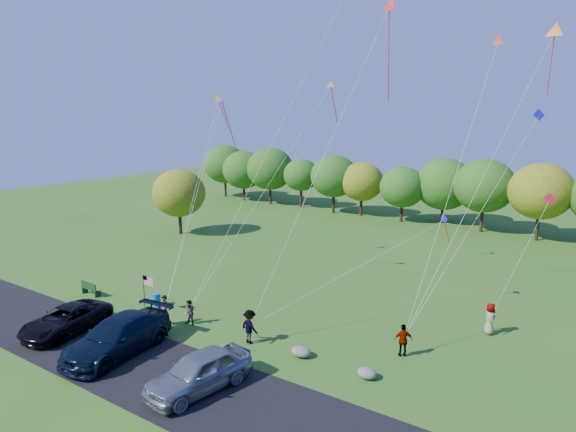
% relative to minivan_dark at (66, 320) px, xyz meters
% --- Properties ---
extents(ground, '(140.00, 140.00, 0.00)m').
position_rel_minivan_dark_xyz_m(ground, '(8.73, 3.79, -0.83)').
color(ground, '#30611B').
rests_on(ground, ground).
extents(asphalt_lane, '(44.00, 6.00, 0.06)m').
position_rel_minivan_dark_xyz_m(asphalt_lane, '(8.73, -0.21, -0.80)').
color(asphalt_lane, black).
rests_on(asphalt_lane, ground).
extents(treeline, '(75.44, 27.83, 8.07)m').
position_rel_minivan_dark_xyz_m(treeline, '(12.00, 39.69, 3.80)').
color(treeline, '#361F13').
rests_on(treeline, ground).
extents(minivan_dark, '(3.41, 5.88, 1.54)m').
position_rel_minivan_dark_xyz_m(minivan_dark, '(0.00, 0.00, 0.00)').
color(minivan_dark, black).
rests_on(minivan_dark, asphalt_lane).
extents(minivan_navy, '(3.46, 6.88, 1.92)m').
position_rel_minivan_dark_xyz_m(minivan_navy, '(4.76, 0.00, 0.19)').
color(minivan_navy, black).
rests_on(minivan_navy, asphalt_lane).
extents(minivan_silver, '(2.94, 5.61, 1.82)m').
position_rel_minivan_dark_xyz_m(minivan_silver, '(10.98, -0.21, 0.14)').
color(minivan_silver, '#90969A').
rests_on(minivan_silver, asphalt_lane).
extents(flyer_a, '(0.76, 0.56, 1.90)m').
position_rel_minivan_dark_xyz_m(flyer_a, '(3.90, 4.08, 0.12)').
color(flyer_a, '#4C4C59').
rests_on(flyer_a, ground).
extents(flyer_b, '(0.80, 0.65, 1.56)m').
position_rel_minivan_dark_xyz_m(flyer_b, '(5.11, 5.00, -0.05)').
color(flyer_b, '#4C4C59').
rests_on(flyer_b, ground).
extents(flyer_c, '(1.37, 0.95, 1.94)m').
position_rel_minivan_dark_xyz_m(flyer_c, '(9.70, 5.11, 0.14)').
color(flyer_c, '#4C4C59').
rests_on(flyer_c, ground).
extents(flyer_d, '(1.11, 0.96, 1.79)m').
position_rel_minivan_dark_xyz_m(flyer_d, '(17.43, 8.49, 0.06)').
color(flyer_d, '#4C4C59').
rests_on(flyer_d, ground).
extents(flyer_e, '(1.01, 1.10, 1.88)m').
position_rel_minivan_dark_xyz_m(flyer_e, '(20.51, 14.03, 0.11)').
color(flyer_e, '#4C4C59').
rests_on(flyer_e, ground).
extents(park_bench, '(1.78, 0.47, 0.98)m').
position_rel_minivan_dark_xyz_m(park_bench, '(-4.50, 4.66, -0.30)').
color(park_bench, '#123415').
rests_on(park_bench, ground).
extents(trash_barrel, '(0.57, 0.57, 0.86)m').
position_rel_minivan_dark_xyz_m(trash_barrel, '(0.95, 5.99, -0.40)').
color(trash_barrel, blue).
rests_on(trash_barrel, ground).
extents(flag_assembly, '(0.92, 0.60, 2.49)m').
position_rel_minivan_dark_xyz_m(flag_assembly, '(1.37, 4.88, 1.03)').
color(flag_assembly, black).
rests_on(flag_assembly, ground).
extents(boulder_near, '(1.12, 0.88, 0.56)m').
position_rel_minivan_dark_xyz_m(boulder_near, '(12.99, 5.36, -0.55)').
color(boulder_near, gray).
rests_on(boulder_near, ground).
extents(boulder_far, '(1.00, 0.83, 0.52)m').
position_rel_minivan_dark_xyz_m(boulder_far, '(16.89, 5.29, -0.57)').
color(boulder_far, gray).
rests_on(boulder_far, ground).
extents(kites_aloft, '(25.28, 8.38, 20.89)m').
position_rel_minivan_dark_xyz_m(kites_aloft, '(13.73, 16.47, 17.44)').
color(kites_aloft, red).
rests_on(kites_aloft, ground).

